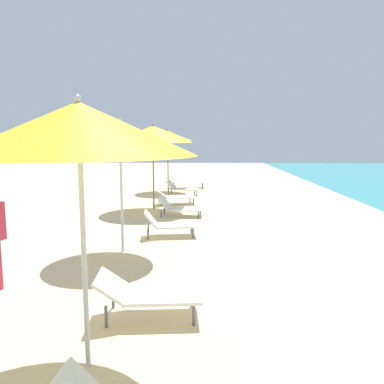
{
  "coord_description": "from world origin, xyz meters",
  "views": [
    {
      "loc": [
        1.63,
        9.4,
        2.22
      ],
      "look_at": [
        1.46,
        15.39,
        1.38
      ],
      "focal_mm": 35.82,
      "sensor_mm": 36.0,
      "label": 1
    }
  ],
  "objects_px": {
    "lounger_fourth_shoreside": "(147,292)",
    "umbrella_fourth": "(79,129)",
    "umbrella_fifth": "(120,134)",
    "lounger_farthest_inland": "(182,188)",
    "lounger_sixth_inland": "(180,207)",
    "umbrella_sixth": "(153,133)",
    "lounger_farthest_shoreside": "(187,181)",
    "lounger_sixth_shoreside": "(175,196)",
    "lounger_fifth_shoreside": "(169,224)",
    "umbrella_farthest": "(168,137)"
  },
  "relations": [
    {
      "from": "umbrella_fifth",
      "to": "umbrella_farthest",
      "type": "bearing_deg",
      "value": 89.21
    },
    {
      "from": "umbrella_fourth",
      "to": "lounger_fifth_shoreside",
      "type": "relative_size",
      "value": 2.09
    },
    {
      "from": "umbrella_fifth",
      "to": "umbrella_fourth",
      "type": "bearing_deg",
      "value": -83.18
    },
    {
      "from": "umbrella_sixth",
      "to": "lounger_farthest_shoreside",
      "type": "relative_size",
      "value": 1.66
    },
    {
      "from": "lounger_farthest_shoreside",
      "to": "umbrella_sixth",
      "type": "bearing_deg",
      "value": -101.05
    },
    {
      "from": "umbrella_fifth",
      "to": "lounger_farthest_shoreside",
      "type": "relative_size",
      "value": 1.62
    },
    {
      "from": "lounger_fourth_shoreside",
      "to": "umbrella_fourth",
      "type": "bearing_deg",
      "value": -116.46
    },
    {
      "from": "umbrella_fourth",
      "to": "umbrella_sixth",
      "type": "xyz_separation_m",
      "value": [
        -0.43,
        8.45,
        0.07
      ]
    },
    {
      "from": "umbrella_sixth",
      "to": "lounger_farthest_shoreside",
      "type": "xyz_separation_m",
      "value": [
        0.82,
        5.28,
        -2.08
      ]
    },
    {
      "from": "umbrella_farthest",
      "to": "lounger_farthest_inland",
      "type": "bearing_deg",
      "value": -59.49
    },
    {
      "from": "lounger_fourth_shoreside",
      "to": "lounger_sixth_inland",
      "type": "xyz_separation_m",
      "value": [
        0.03,
        6.29,
        -0.06
      ]
    },
    {
      "from": "lounger_sixth_inland",
      "to": "lounger_farthest_shoreside",
      "type": "height_order",
      "value": "lounger_farthest_shoreside"
    },
    {
      "from": "umbrella_fifth",
      "to": "lounger_farthest_inland",
      "type": "relative_size",
      "value": 1.97
    },
    {
      "from": "umbrella_sixth",
      "to": "lounger_farthest_inland",
      "type": "relative_size",
      "value": 2.02
    },
    {
      "from": "umbrella_fifth",
      "to": "lounger_fifth_shoreside",
      "type": "relative_size",
      "value": 2.09
    },
    {
      "from": "lounger_fifth_shoreside",
      "to": "umbrella_farthest",
      "type": "distance_m",
      "value": 7.81
    },
    {
      "from": "umbrella_farthest",
      "to": "umbrella_sixth",
      "type": "bearing_deg",
      "value": -91.16
    },
    {
      "from": "umbrella_fifth",
      "to": "lounger_sixth_shoreside",
      "type": "height_order",
      "value": "umbrella_fifth"
    },
    {
      "from": "lounger_sixth_shoreside",
      "to": "lounger_sixth_inland",
      "type": "bearing_deg",
      "value": -95.3
    },
    {
      "from": "lounger_fifth_shoreside",
      "to": "lounger_sixth_shoreside",
      "type": "xyz_separation_m",
      "value": [
        -0.18,
        4.29,
        -0.01
      ]
    },
    {
      "from": "lounger_fifth_shoreside",
      "to": "lounger_sixth_inland",
      "type": "height_order",
      "value": "lounger_fifth_shoreside"
    },
    {
      "from": "lounger_fifth_shoreside",
      "to": "lounger_sixth_inland",
      "type": "xyz_separation_m",
      "value": [
        0.11,
        2.28,
        -0.03
      ]
    },
    {
      "from": "umbrella_fifth",
      "to": "umbrella_sixth",
      "type": "relative_size",
      "value": 0.97
    },
    {
      "from": "lounger_farthest_inland",
      "to": "umbrella_sixth",
      "type": "bearing_deg",
      "value": -93.08
    },
    {
      "from": "umbrella_fourth",
      "to": "lounger_fourth_shoreside",
      "type": "relative_size",
      "value": 1.94
    },
    {
      "from": "lounger_fourth_shoreside",
      "to": "lounger_farthest_shoreside",
      "type": "relative_size",
      "value": 0.84
    },
    {
      "from": "lounger_farthest_inland",
      "to": "lounger_fourth_shoreside",
      "type": "bearing_deg",
      "value": -79.01
    },
    {
      "from": "lounger_fifth_shoreside",
      "to": "lounger_farthest_shoreside",
      "type": "distance_m",
      "value": 8.65
    },
    {
      "from": "umbrella_fifth",
      "to": "umbrella_sixth",
      "type": "xyz_separation_m",
      "value": [
        0.04,
        4.58,
        0.08
      ]
    },
    {
      "from": "umbrella_fifth",
      "to": "lounger_farthest_shoreside",
      "type": "bearing_deg",
      "value": 85.04
    },
    {
      "from": "lounger_sixth_inland",
      "to": "lounger_fifth_shoreside",
      "type": "bearing_deg",
      "value": -86.95
    },
    {
      "from": "lounger_sixth_inland",
      "to": "umbrella_farthest",
      "type": "distance_m",
      "value": 5.67
    },
    {
      "from": "lounger_fourth_shoreside",
      "to": "lounger_farthest_shoreside",
      "type": "xyz_separation_m",
      "value": [
        -0.04,
        12.66,
        -0.02
      ]
    },
    {
      "from": "lounger_farthest_shoreside",
      "to": "lounger_farthest_inland",
      "type": "bearing_deg",
      "value": -94.7
    },
    {
      "from": "umbrella_fourth",
      "to": "lounger_sixth_inland",
      "type": "xyz_separation_m",
      "value": [
        0.46,
        7.36,
        -2.04
      ]
    },
    {
      "from": "umbrella_fifth",
      "to": "umbrella_farthest",
      "type": "xyz_separation_m",
      "value": [
        0.12,
        8.73,
        -0.0
      ]
    },
    {
      "from": "lounger_fourth_shoreside",
      "to": "lounger_farthest_shoreside",
      "type": "height_order",
      "value": "lounger_farthest_shoreside"
    },
    {
      "from": "umbrella_fourth",
      "to": "lounger_farthest_inland",
      "type": "distance_m",
      "value": 11.69
    },
    {
      "from": "umbrella_fourth",
      "to": "lounger_farthest_inland",
      "type": "bearing_deg",
      "value": 88.51
    },
    {
      "from": "umbrella_fifth",
      "to": "lounger_farthest_inland",
      "type": "height_order",
      "value": "umbrella_fifth"
    },
    {
      "from": "lounger_fifth_shoreside",
      "to": "lounger_farthest_inland",
      "type": "bearing_deg",
      "value": 83.83
    },
    {
      "from": "umbrella_fourth",
      "to": "lounger_farthest_inland",
      "type": "xyz_separation_m",
      "value": [
        0.3,
        11.5,
        -2.02
      ]
    },
    {
      "from": "lounger_sixth_shoreside",
      "to": "umbrella_farthest",
      "type": "xyz_separation_m",
      "value": [
        -0.51,
        3.22,
        2.02
      ]
    },
    {
      "from": "lounger_fifth_shoreside",
      "to": "umbrella_sixth",
      "type": "distance_m",
      "value": 4.04
    },
    {
      "from": "umbrella_fifth",
      "to": "lounger_sixth_inland",
      "type": "relative_size",
      "value": 1.98
    },
    {
      "from": "lounger_sixth_shoreside",
      "to": "lounger_farthest_shoreside",
      "type": "distance_m",
      "value": 4.37
    },
    {
      "from": "lounger_farthest_shoreside",
      "to": "lounger_sixth_inland",
      "type": "bearing_deg",
      "value": -91.65
    },
    {
      "from": "lounger_farthest_inland",
      "to": "lounger_fifth_shoreside",
      "type": "bearing_deg",
      "value": -79.32
    },
    {
      "from": "lounger_fourth_shoreside",
      "to": "lounger_farthest_inland",
      "type": "bearing_deg",
      "value": 86.3
    },
    {
      "from": "lounger_fourth_shoreside",
      "to": "lounger_sixth_inland",
      "type": "height_order",
      "value": "lounger_sixth_inland"
    }
  ]
}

